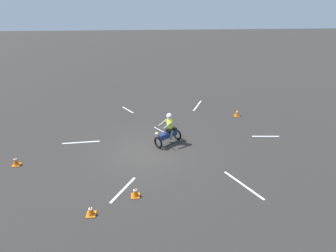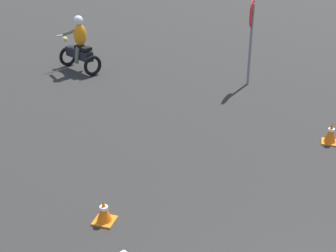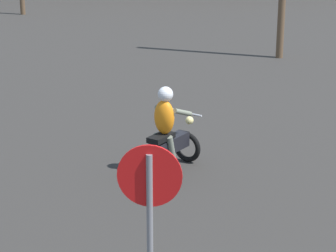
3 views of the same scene
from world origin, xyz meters
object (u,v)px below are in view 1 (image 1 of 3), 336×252
at_px(motorcycle_rider_foreground, 169,131).
at_px(traffic_cone_near_left, 135,192).
at_px(traffic_cone_near_right, 237,113).
at_px(traffic_cone_mid_center, 16,161).
at_px(traffic_cone_far_right, 91,211).

distance_m(motorcycle_rider_foreground, traffic_cone_near_left, 4.28).
xyz_separation_m(motorcycle_rider_foreground, traffic_cone_near_right, (-4.65, -3.17, -0.51)).
distance_m(motorcycle_rider_foreground, traffic_cone_near_right, 5.65).
bearing_deg(traffic_cone_mid_center, traffic_cone_near_right, -158.45).
xyz_separation_m(motorcycle_rider_foreground, traffic_cone_mid_center, (6.94, 1.41, -0.51)).
bearing_deg(traffic_cone_mid_center, traffic_cone_near_left, 154.70).
distance_m(motorcycle_rider_foreground, traffic_cone_far_right, 5.69).
height_order(traffic_cone_near_right, traffic_cone_far_right, traffic_cone_near_right).
relative_size(traffic_cone_near_left, traffic_cone_mid_center, 0.92).
distance_m(traffic_cone_near_left, traffic_cone_mid_center, 5.92).
bearing_deg(traffic_cone_mid_center, traffic_cone_far_right, 139.07).
height_order(traffic_cone_near_left, traffic_cone_near_right, traffic_cone_near_right).
bearing_deg(traffic_cone_far_right, traffic_cone_near_right, -134.23).
bearing_deg(traffic_cone_near_left, traffic_cone_mid_center, -25.30).
bearing_deg(traffic_cone_near_right, traffic_cone_near_left, 48.74).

